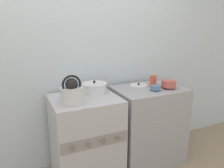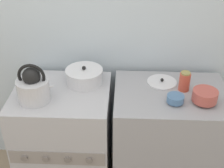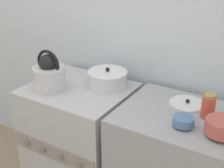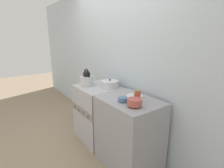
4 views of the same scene
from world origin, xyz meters
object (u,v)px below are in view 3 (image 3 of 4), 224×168
Objects in this scene: stove at (81,143)px; loose_pot_lid at (187,103)px; cooking_pot at (108,79)px; storage_jar at (208,106)px; kettle at (49,74)px; enamel_bowl at (222,127)px; small_ceramic_bowl at (183,121)px.

loose_pot_lid reaches higher than stove.
stove is at bearing -139.46° from cooking_pot.
stove is 0.85m from loose_pot_lid.
storage_jar reaches higher than loose_pot_lid.
enamel_bowl is at bearing 0.13° from kettle.
small_ceramic_bowl is at bearing -0.73° from kettle.
enamel_bowl is (1.10, 0.00, -0.04)m from kettle.
small_ceramic_bowl is at bearing -175.67° from enamel_bowl.
kettle is (-0.15, -0.10, 0.55)m from stove.
small_ceramic_bowl is 0.80× the size of storage_jar.
enamel_bowl reaches higher than loose_pot_lid.
loose_pot_lid is at bearing 136.78° from enamel_bowl.
small_ceramic_bowl is (-0.19, -0.01, -0.02)m from enamel_bowl.
storage_jar is at bearing -6.89° from cooking_pot.
kettle is at bearing -179.87° from enamel_bowl.
enamel_bowl is (0.95, -0.10, 0.51)m from stove.
small_ceramic_bowl is at bearing -21.68° from cooking_pot.
kettle is 2.42× the size of small_ceramic_bowl.
kettle is at bearing 179.27° from small_ceramic_bowl.
loose_pot_lid is at bearing 0.32° from cooking_pot.
stove is 3.36× the size of cooking_pot.
stove is at bearing -176.94° from storage_jar.
loose_pot_lid is (0.55, 0.00, -0.04)m from cooking_pot.
loose_pot_lid is at bearing 15.47° from kettle.
kettle is at bearing -171.46° from storage_jar.
kettle is 0.92m from small_ceramic_bowl.
kettle is 1.01× the size of cooking_pot.
enamel_bowl is 1.17× the size of storage_jar.
kettle is at bearing -142.10° from cooking_pot.
storage_jar is at bearing 3.06° from stove.
small_ceramic_bowl is (0.62, -0.24, -0.01)m from cooking_pot.
kettle reaches higher than stove.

